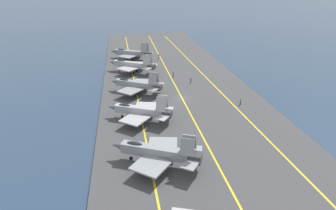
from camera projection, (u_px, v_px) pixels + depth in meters
name	position (u px, v px, depth m)	size (l,w,h in m)	color
ground_plane	(182.00, 99.00, 80.32)	(2000.00, 2000.00, 0.00)	navy
carrier_deck	(182.00, 98.00, 80.24)	(203.34, 42.61, 0.40)	#424244
deck_stripe_foul_line	(224.00, 95.00, 81.82)	(183.00, 0.36, 0.01)	yellow
deck_stripe_centerline	(182.00, 98.00, 80.16)	(183.00, 0.36, 0.01)	yellow
deck_stripe_edge_line	(138.00, 100.00, 78.50)	(183.00, 0.36, 0.01)	yellow
parked_jet_second	(157.00, 152.00, 50.81)	(12.75, 16.09, 6.21)	gray
parked_jet_third	(141.00, 111.00, 66.75)	(12.86, 15.18, 6.41)	#A8AAAF
parked_jet_fourth	(137.00, 84.00, 82.65)	(13.48, 15.29, 6.33)	gray
parked_jet_fifth	(132.00, 65.00, 100.39)	(13.15, 16.74, 6.53)	#A8AAAF
parked_jet_sixth	(131.00, 53.00, 117.26)	(13.04, 17.04, 6.60)	gray
crew_brown_vest	(173.00, 74.00, 96.40)	(0.37, 0.44, 1.77)	#383328
crew_red_vest	(159.00, 56.00, 118.19)	(0.46, 0.45, 1.85)	#232328
crew_green_vest	(241.00, 101.00, 75.32)	(0.42, 0.33, 1.75)	#383328
crew_purple_vest	(191.00, 80.00, 90.80)	(0.31, 0.41, 1.76)	#4C473D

